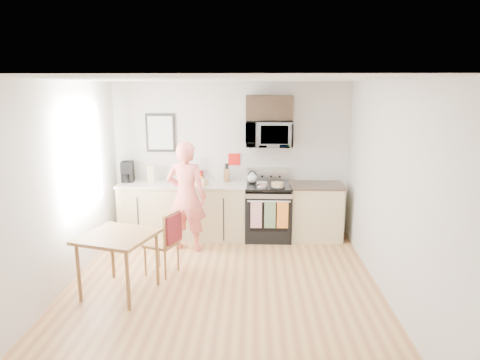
{
  "coord_description": "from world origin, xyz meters",
  "views": [
    {
      "loc": [
        0.39,
        -4.93,
        2.53
      ],
      "look_at": [
        0.19,
        1.0,
        1.22
      ],
      "focal_mm": 32.0,
      "sensor_mm": 36.0,
      "label": 1
    }
  ],
  "objects_px": {
    "chair": "(169,235)",
    "cake": "(278,185)",
    "person": "(186,196)",
    "range": "(268,213)",
    "microwave": "(269,134)",
    "dining_table": "(118,241)"
  },
  "relations": [
    {
      "from": "person",
      "to": "cake",
      "type": "relative_size",
      "value": 6.93
    },
    {
      "from": "microwave",
      "to": "chair",
      "type": "xyz_separation_m",
      "value": [
        -1.37,
        -1.61,
        -1.19
      ]
    },
    {
      "from": "range",
      "to": "cake",
      "type": "relative_size",
      "value": 4.67
    },
    {
      "from": "microwave",
      "to": "person",
      "type": "distance_m",
      "value": 1.7
    },
    {
      "from": "range",
      "to": "dining_table",
      "type": "height_order",
      "value": "range"
    },
    {
      "from": "microwave",
      "to": "dining_table",
      "type": "distance_m",
      "value": 3.06
    },
    {
      "from": "range",
      "to": "chair",
      "type": "distance_m",
      "value": 2.05
    },
    {
      "from": "microwave",
      "to": "chair",
      "type": "bearing_deg",
      "value": -130.43
    },
    {
      "from": "chair",
      "to": "cake",
      "type": "bearing_deg",
      "value": 63.19
    },
    {
      "from": "microwave",
      "to": "person",
      "type": "xyz_separation_m",
      "value": [
        -1.28,
        -0.66,
        -0.9
      ]
    },
    {
      "from": "chair",
      "to": "cake",
      "type": "distance_m",
      "value": 2.06
    },
    {
      "from": "dining_table",
      "to": "chair",
      "type": "height_order",
      "value": "chair"
    },
    {
      "from": "cake",
      "to": "range",
      "type": "bearing_deg",
      "value": 130.57
    },
    {
      "from": "cake",
      "to": "person",
      "type": "bearing_deg",
      "value": -164.62
    },
    {
      "from": "chair",
      "to": "cake",
      "type": "relative_size",
      "value": 3.58
    },
    {
      "from": "range",
      "to": "chair",
      "type": "height_order",
      "value": "range"
    },
    {
      "from": "person",
      "to": "dining_table",
      "type": "distance_m",
      "value": 1.61
    },
    {
      "from": "range",
      "to": "microwave",
      "type": "xyz_separation_m",
      "value": [
        -0.0,
        0.1,
        1.32
      ]
    },
    {
      "from": "dining_table",
      "to": "cake",
      "type": "height_order",
      "value": "cake"
    },
    {
      "from": "person",
      "to": "chair",
      "type": "distance_m",
      "value": 1.0
    },
    {
      "from": "person",
      "to": "cake",
      "type": "distance_m",
      "value": 1.48
    },
    {
      "from": "microwave",
      "to": "range",
      "type": "bearing_deg",
      "value": -89.94
    }
  ]
}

